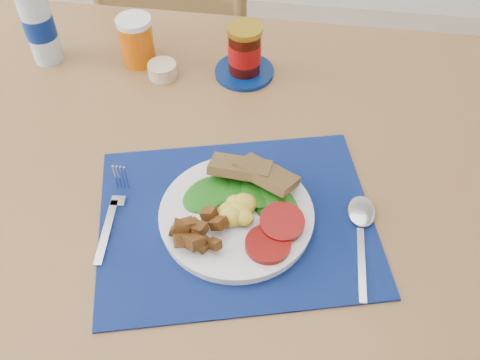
# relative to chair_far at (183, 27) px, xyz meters

# --- Properties ---
(table) EXTENTS (1.40, 0.90, 0.75)m
(table) POSITION_rel_chair_far_xyz_m (0.07, -0.64, 0.09)
(table) COLOR brown
(table) RESTS_ON ground
(chair_far) EXTENTS (0.43, 0.41, 1.15)m
(chair_far) POSITION_rel_chair_far_xyz_m (0.00, 0.00, 0.00)
(chair_far) COLOR brown
(chair_far) RESTS_ON ground
(placemat) EXTENTS (0.51, 0.45, 0.00)m
(placemat) POSITION_rel_chair_far_xyz_m (0.27, -0.79, 0.17)
(placemat) COLOR black
(placemat) RESTS_ON table
(breakfast_plate) EXTENTS (0.24, 0.24, 0.06)m
(breakfast_plate) POSITION_rel_chair_far_xyz_m (0.27, -0.79, 0.19)
(breakfast_plate) COLOR silver
(breakfast_plate) RESTS_ON placemat
(fork) EXTENTS (0.03, 0.18, 0.00)m
(fork) POSITION_rel_chair_far_xyz_m (0.08, -0.80, 0.18)
(fork) COLOR #B2B5BA
(fork) RESTS_ON placemat
(spoon) EXTENTS (0.05, 0.20, 0.01)m
(spoon) POSITION_rel_chair_far_xyz_m (0.47, -0.78, 0.18)
(spoon) COLOR #B2B5BA
(spoon) RESTS_ON placemat
(water_bottle) EXTENTS (0.06, 0.06, 0.22)m
(water_bottle) POSITION_rel_chair_far_xyz_m (-0.19, -0.42, 0.27)
(water_bottle) COLOR #ADBFCC
(water_bottle) RESTS_ON table
(juice_glass) EXTENTS (0.07, 0.07, 0.10)m
(juice_glass) POSITION_rel_chair_far_xyz_m (0.01, -0.40, 0.22)
(juice_glass) COLOR #C45005
(juice_glass) RESTS_ON table
(ramekin) EXTENTS (0.06, 0.06, 0.03)m
(ramekin) POSITION_rel_chair_far_xyz_m (0.07, -0.44, 0.19)
(ramekin) COLOR tan
(ramekin) RESTS_ON table
(jam_on_saucer) EXTENTS (0.12, 0.12, 0.11)m
(jam_on_saucer) POSITION_rel_chair_far_xyz_m (0.23, -0.41, 0.22)
(jam_on_saucer) COLOR #051C56
(jam_on_saucer) RESTS_ON table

